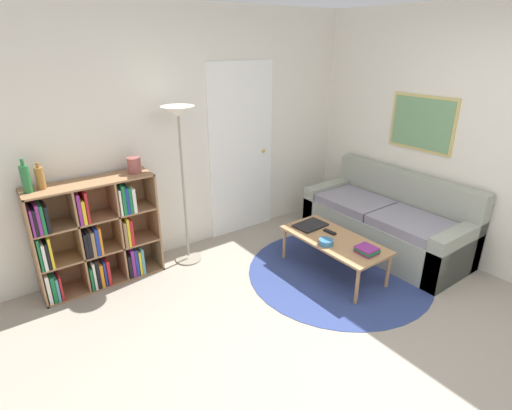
% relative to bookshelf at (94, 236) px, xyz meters
% --- Properties ---
extents(ground_plane, '(14.00, 14.00, 0.00)m').
position_rel_bookshelf_xyz_m(ground_plane, '(1.24, -2.36, -0.51)').
color(ground_plane, gray).
extents(wall_back, '(7.09, 0.11, 2.60)m').
position_rel_bookshelf_xyz_m(wall_back, '(1.27, 0.21, 0.78)').
color(wall_back, silver).
rests_on(wall_back, ground_plane).
extents(wall_right, '(0.08, 5.55, 2.60)m').
position_rel_bookshelf_xyz_m(wall_right, '(3.31, -1.09, 0.80)').
color(wall_right, silver).
rests_on(wall_right, ground_plane).
extents(rug, '(1.87, 1.87, 0.01)m').
position_rel_bookshelf_xyz_m(rug, '(2.04, -1.29, -0.50)').
color(rug, navy).
rests_on(rug, ground_plane).
extents(bookshelf, '(1.13, 0.34, 1.05)m').
position_rel_bookshelf_xyz_m(bookshelf, '(0.00, 0.00, 0.00)').
color(bookshelf, '#936B47').
rests_on(bookshelf, ground_plane).
extents(floor_lamp, '(0.33, 0.33, 1.66)m').
position_rel_bookshelf_xyz_m(floor_lamp, '(0.91, -0.12, 0.90)').
color(floor_lamp, gray).
rests_on(floor_lamp, ground_plane).
extents(couch, '(0.81, 1.85, 0.85)m').
position_rel_bookshelf_xyz_m(couch, '(2.93, -1.20, -0.22)').
color(couch, gray).
rests_on(couch, ground_plane).
extents(coffee_table, '(0.53, 1.10, 0.38)m').
position_rel_bookshelf_xyz_m(coffee_table, '(2.00, -1.23, -0.16)').
color(coffee_table, '#AD7F51').
rests_on(coffee_table, ground_plane).
extents(laptop, '(0.35, 0.25, 0.02)m').
position_rel_bookshelf_xyz_m(laptop, '(2.00, -0.87, -0.11)').
color(laptop, black).
rests_on(laptop, coffee_table).
extents(bowl, '(0.14, 0.14, 0.05)m').
position_rel_bookshelf_xyz_m(bowl, '(1.84, -1.27, -0.09)').
color(bowl, teal).
rests_on(bowl, coffee_table).
extents(book_stack_on_table, '(0.17, 0.19, 0.06)m').
position_rel_bookshelf_xyz_m(book_stack_on_table, '(2.03, -1.62, -0.09)').
color(book_stack_on_table, '#7F287A').
rests_on(book_stack_on_table, coffee_table).
extents(remote, '(0.06, 0.15, 0.02)m').
position_rel_bookshelf_xyz_m(remote, '(2.05, -1.11, -0.11)').
color(remote, black).
rests_on(remote, coffee_table).
extents(bottle_left, '(0.07, 0.07, 0.29)m').
position_rel_bookshelf_xyz_m(bottle_left, '(-0.45, 0.00, 0.67)').
color(bottle_left, '#236633').
rests_on(bottle_left, bookshelf).
extents(bottle_middle, '(0.07, 0.07, 0.24)m').
position_rel_bookshelf_xyz_m(bottle_middle, '(-0.34, 0.03, 0.65)').
color(bottle_middle, olive).
rests_on(bottle_middle, bookshelf).
extents(vase_on_shelf, '(0.13, 0.13, 0.15)m').
position_rel_bookshelf_xyz_m(vase_on_shelf, '(0.47, -0.00, 0.62)').
color(vase_on_shelf, '#934C47').
rests_on(vase_on_shelf, bookshelf).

